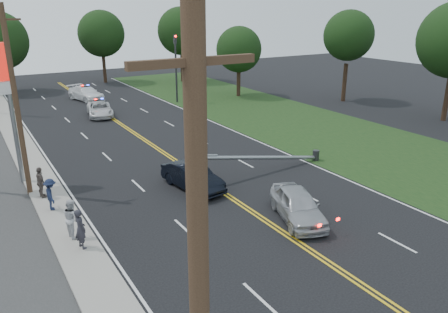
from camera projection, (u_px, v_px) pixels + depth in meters
ground at (302, 245)px, 18.90m from camera, size 120.00×120.00×0.00m
sidewalk at (53, 203)px, 22.85m from camera, size 1.80×70.00×0.12m
grass_verge at (350, 141)px, 33.60m from camera, size 12.00×80.00×0.01m
centerline_yellow at (195, 173)px, 26.99m from camera, size 0.36×80.00×0.00m
traffic_signal at (176, 63)px, 45.85m from camera, size 0.28×0.41×7.05m
fallen_streetlight at (269, 157)px, 27.12m from camera, size 9.36×0.44×1.91m
utility_pole_mid at (16, 103)px, 22.44m from camera, size 1.60×0.28×10.00m
tree_7 at (101, 34)px, 57.39m from camera, size 6.04×6.04×9.44m
tree_8 at (181, 31)px, 58.21m from camera, size 6.28×6.28×9.83m
tree_9 at (239, 49)px, 48.78m from camera, size 5.09×5.09×7.80m
tree_13 at (349, 36)px, 45.53m from camera, size 5.22×5.22×9.54m
crashed_sedan at (192, 177)px, 24.56m from camera, size 2.14×4.55×1.44m
waiting_sedan at (298, 205)px, 20.95m from camera, size 3.19×4.75×1.50m
emergency_a at (100, 109)px, 40.93m from camera, size 2.98×4.95×1.29m
emergency_b at (86, 93)px, 47.96m from camera, size 3.38×5.57×1.51m
bystander_a at (80, 229)px, 18.22m from camera, size 0.58×0.73×1.77m
bystander_b at (72, 218)px, 19.13m from camera, size 0.78×0.94×1.77m
bystander_c at (51, 194)px, 21.71m from camera, size 0.66×1.09×1.63m
bystander_d at (41, 182)px, 23.10m from camera, size 0.56×1.05×1.70m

